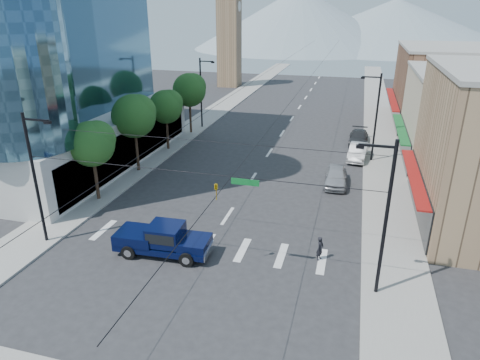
{
  "coord_description": "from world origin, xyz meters",
  "views": [
    {
      "loc": [
        8.69,
        -22.14,
        14.94
      ],
      "look_at": [
        0.93,
        6.23,
        3.0
      ],
      "focal_mm": 32.0,
      "sensor_mm": 36.0,
      "label": 1
    }
  ],
  "objects": [
    {
      "name": "tree_midnear",
      "position": [
        -11.07,
        13.1,
        5.59
      ],
      "size": [
        4.09,
        4.09,
        7.52
      ],
      "color": "black",
      "rests_on": "ground"
    },
    {
      "name": "sidewalk_right",
      "position": [
        12.0,
        40.0,
        0.07
      ],
      "size": [
        4.0,
        120.0,
        0.15
      ],
      "primitive_type": "cube",
      "color": "gray",
      "rests_on": "ground"
    },
    {
      "name": "parked_car_near",
      "position": [
        7.6,
        14.52,
        0.82
      ],
      "size": [
        2.06,
        4.85,
        1.64
      ],
      "primitive_type": "imported",
      "rotation": [
        0.0,
        0.0,
        0.03
      ],
      "color": "#ADADB2",
      "rests_on": "ground"
    },
    {
      "name": "sidewalk_left",
      "position": [
        -12.0,
        40.0,
        0.07
      ],
      "size": [
        4.0,
        120.0,
        0.15
      ],
      "primitive_type": "cube",
      "color": "gray",
      "rests_on": "ground"
    },
    {
      "name": "shop_mid",
      "position": [
        20.0,
        24.0,
        4.5
      ],
      "size": [
        12.0,
        14.0,
        9.0
      ],
      "primitive_type": "cube",
      "color": "tan",
      "rests_on": "ground"
    },
    {
      "name": "tree_far",
      "position": [
        -11.07,
        27.1,
        5.59
      ],
      "size": [
        4.09,
        4.09,
        7.52
      ],
      "color": "black",
      "rests_on": "ground"
    },
    {
      "name": "parked_car_far",
      "position": [
        9.4,
        27.96,
        0.76
      ],
      "size": [
        2.24,
        5.31,
        1.53
      ],
      "primitive_type": "imported",
      "rotation": [
        0.0,
        0.0,
        -0.02
      ],
      "color": "#2F2F31",
      "rests_on": "ground"
    },
    {
      "name": "tree_midfar",
      "position": [
        -11.07,
        20.1,
        4.99
      ],
      "size": [
        3.65,
        3.64,
        6.71
      ],
      "color": "black",
      "rests_on": "ground"
    },
    {
      "name": "pedestrian",
      "position": [
        7.41,
        1.71,
        0.8
      ],
      "size": [
        0.58,
        0.69,
        1.6
      ],
      "primitive_type": "imported",
      "rotation": [
        0.0,
        0.0,
        1.19
      ],
      "color": "black",
      "rests_on": "ground"
    },
    {
      "name": "clock_tower",
      "position": [
        -16.5,
        62.0,
        10.64
      ],
      "size": [
        4.8,
        4.8,
        20.4
      ],
      "color": "#8C6B4C",
      "rests_on": "ground"
    },
    {
      "name": "lamp_pole_nw",
      "position": [
        -10.67,
        30.0,
        4.94
      ],
      "size": [
        2.0,
        0.25,
        9.0
      ],
      "color": "black",
      "rests_on": "ground"
    },
    {
      "name": "shop_far",
      "position": [
        20.0,
        40.0,
        5.0
      ],
      "size": [
        12.0,
        18.0,
        10.0
      ],
      "primitive_type": "cube",
      "color": "brown",
      "rests_on": "ground"
    },
    {
      "name": "tree_near",
      "position": [
        -11.07,
        6.1,
        4.99
      ],
      "size": [
        3.65,
        3.64,
        6.71
      ],
      "color": "black",
      "rests_on": "ground"
    },
    {
      "name": "signal_rig",
      "position": [
        0.19,
        -1.0,
        4.64
      ],
      "size": [
        21.8,
        0.2,
        9.0
      ],
      "color": "black",
      "rests_on": "ground"
    },
    {
      "name": "mountain_left",
      "position": [
        -15.0,
        150.0,
        11.0
      ],
      "size": [
        80.0,
        80.0,
        22.0
      ],
      "primitive_type": "cone",
      "color": "gray",
      "rests_on": "ground"
    },
    {
      "name": "pickup_truck",
      "position": [
        -2.46,
        -0.27,
        1.1
      ],
      "size": [
        6.33,
        2.66,
        2.11
      ],
      "rotation": [
        0.0,
        0.0,
        0.05
      ],
      "color": "#070E34",
      "rests_on": "ground"
    },
    {
      "name": "parked_car_mid",
      "position": [
        9.4,
        22.26,
        0.83
      ],
      "size": [
        2.21,
        5.16,
        1.65
      ],
      "primitive_type": "imported",
      "rotation": [
        0.0,
        0.0,
        -0.09
      ],
      "color": "silver",
      "rests_on": "ground"
    },
    {
      "name": "ground",
      "position": [
        0.0,
        0.0,
        0.0
      ],
      "size": [
        160.0,
        160.0,
        0.0
      ],
      "primitive_type": "plane",
      "color": "#28282B",
      "rests_on": "ground"
    },
    {
      "name": "lamp_pole_ne",
      "position": [
        10.67,
        22.0,
        4.94
      ],
      "size": [
        2.0,
        0.25,
        9.0
      ],
      "color": "black",
      "rests_on": "ground"
    },
    {
      "name": "mountain_right",
      "position": [
        20.0,
        160.0,
        9.0
      ],
      "size": [
        90.0,
        90.0,
        18.0
      ],
      "primitive_type": "cone",
      "color": "gray",
      "rests_on": "ground"
    }
  ]
}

